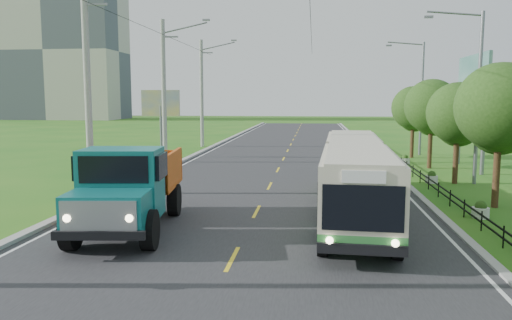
% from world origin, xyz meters
% --- Properties ---
extents(ground, '(240.00, 240.00, 0.00)m').
position_xyz_m(ground, '(0.00, 0.00, 0.00)').
color(ground, '#246718').
rests_on(ground, ground).
extents(road, '(14.00, 120.00, 0.02)m').
position_xyz_m(road, '(0.00, 20.00, 0.01)').
color(road, '#28282B').
rests_on(road, ground).
extents(curb_left, '(0.40, 120.00, 0.15)m').
position_xyz_m(curb_left, '(-7.20, 20.00, 0.07)').
color(curb_left, '#9E9E99').
rests_on(curb_left, ground).
extents(curb_right, '(0.30, 120.00, 0.10)m').
position_xyz_m(curb_right, '(7.15, 20.00, 0.05)').
color(curb_right, '#9E9E99').
rests_on(curb_right, ground).
extents(edge_line_left, '(0.12, 120.00, 0.00)m').
position_xyz_m(edge_line_left, '(-6.65, 20.00, 0.02)').
color(edge_line_left, silver).
rests_on(edge_line_left, road).
extents(edge_line_right, '(0.12, 120.00, 0.00)m').
position_xyz_m(edge_line_right, '(6.65, 20.00, 0.02)').
color(edge_line_right, silver).
rests_on(edge_line_right, road).
extents(centre_dash, '(0.12, 2.20, 0.00)m').
position_xyz_m(centre_dash, '(0.00, 0.00, 0.02)').
color(centre_dash, yellow).
rests_on(centre_dash, road).
extents(railing_right, '(0.04, 40.00, 0.60)m').
position_xyz_m(railing_right, '(8.00, 14.00, 0.30)').
color(railing_right, black).
rests_on(railing_right, ground).
extents(pole_near, '(3.51, 0.32, 10.00)m').
position_xyz_m(pole_near, '(-8.26, 9.00, 5.09)').
color(pole_near, gray).
rests_on(pole_near, ground).
extents(pole_mid, '(3.51, 0.32, 10.00)m').
position_xyz_m(pole_mid, '(-8.26, 21.00, 5.09)').
color(pole_mid, gray).
rests_on(pole_mid, ground).
extents(pole_far, '(3.51, 0.32, 10.00)m').
position_xyz_m(pole_far, '(-8.26, 33.00, 5.09)').
color(pole_far, gray).
rests_on(pole_far, ground).
extents(tree_third, '(3.60, 3.62, 6.00)m').
position_xyz_m(tree_third, '(9.86, 8.14, 3.99)').
color(tree_third, '#382314').
rests_on(tree_third, ground).
extents(tree_fourth, '(3.24, 3.31, 5.40)m').
position_xyz_m(tree_fourth, '(9.86, 14.14, 3.59)').
color(tree_fourth, '#382314').
rests_on(tree_fourth, ground).
extents(tree_fifth, '(3.48, 3.52, 5.80)m').
position_xyz_m(tree_fifth, '(9.86, 20.14, 3.85)').
color(tree_fifth, '#382314').
rests_on(tree_fifth, ground).
extents(tree_back, '(3.30, 3.36, 5.50)m').
position_xyz_m(tree_back, '(9.86, 26.14, 3.65)').
color(tree_back, '#382314').
rests_on(tree_back, ground).
extents(streetlight_mid, '(3.02, 0.20, 9.07)m').
position_xyz_m(streetlight_mid, '(10.64, 14.00, 4.90)').
color(streetlight_mid, slate).
rests_on(streetlight_mid, ground).
extents(streetlight_far, '(3.02, 0.20, 9.07)m').
position_xyz_m(streetlight_far, '(10.64, 28.00, 4.90)').
color(streetlight_far, slate).
rests_on(streetlight_far, ground).
extents(planter_near, '(0.64, 0.64, 0.67)m').
position_xyz_m(planter_near, '(8.60, 6.00, 0.29)').
color(planter_near, silver).
rests_on(planter_near, ground).
extents(planter_mid, '(0.64, 0.64, 0.67)m').
position_xyz_m(planter_mid, '(8.60, 14.00, 0.29)').
color(planter_mid, silver).
rests_on(planter_mid, ground).
extents(planter_far, '(0.64, 0.64, 0.67)m').
position_xyz_m(planter_far, '(8.60, 22.00, 0.29)').
color(planter_far, silver).
rests_on(planter_far, ground).
extents(billboard_left, '(3.00, 0.20, 5.20)m').
position_xyz_m(billboard_left, '(-9.50, 24.00, 3.87)').
color(billboard_left, slate).
rests_on(billboard_left, ground).
extents(billboard_right, '(0.24, 6.00, 7.30)m').
position_xyz_m(billboard_right, '(12.30, 20.00, 5.34)').
color(billboard_right, slate).
rests_on(billboard_right, ground).
extents(apartment_near, '(28.00, 14.00, 30.00)m').
position_xyz_m(apartment_near, '(-55.00, 95.00, 15.00)').
color(apartment_near, '#B7B2A3').
rests_on(apartment_near, ground).
extents(apartment_far, '(24.00, 14.00, 26.00)m').
position_xyz_m(apartment_far, '(-80.00, 120.00, 13.00)').
color(apartment_far, '#B7B2A3').
rests_on(apartment_far, ground).
extents(bus, '(3.03, 14.45, 2.77)m').
position_xyz_m(bus, '(3.87, 6.41, 1.67)').
color(bus, '#337F39').
rests_on(bus, ground).
extents(dump_truck, '(3.40, 7.20, 2.92)m').
position_xyz_m(dump_truck, '(-4.04, 2.84, 1.65)').
color(dump_truck, '#126C6C').
rests_on(dump_truck, ground).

